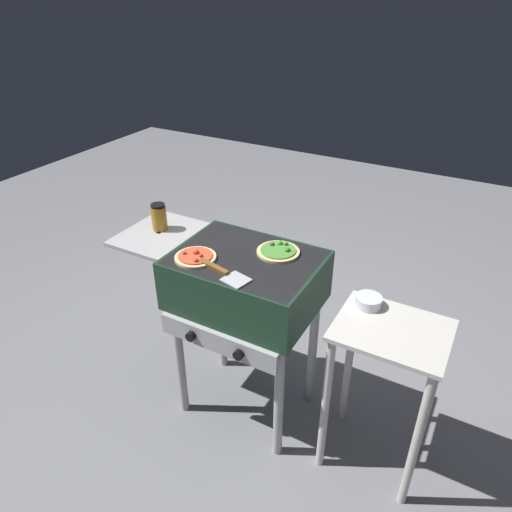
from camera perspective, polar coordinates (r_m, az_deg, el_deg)
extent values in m
plane|color=gray|center=(2.61, -1.01, -17.41)|extent=(8.00, 8.00, 0.00)
cube|color=#193823|center=(2.09, -1.20, -2.96)|extent=(0.64, 0.48, 0.24)
cube|color=black|center=(2.03, -1.23, -0.24)|extent=(0.61, 0.46, 0.01)
cube|color=#B1B1B1|center=(2.28, -11.73, 2.64)|extent=(0.32, 0.41, 0.02)
cube|color=#B1B1B1|center=(2.34, -11.45, 0.24)|extent=(0.02, 0.02, 0.24)
cube|color=#B1B1B1|center=(2.03, -4.76, -10.42)|extent=(0.58, 0.02, 0.10)
cylinder|color=black|center=(2.07, -7.96, -9.68)|extent=(0.04, 0.02, 0.04)
cylinder|color=black|center=(1.96, -2.16, -11.96)|extent=(0.04, 0.02, 0.04)
cylinder|color=#B1B1B1|center=(2.38, -9.23, -12.50)|extent=(0.04, 0.04, 0.66)
cylinder|color=#B1B1B1|center=(2.17, 2.79, -17.38)|extent=(0.04, 0.04, 0.66)
cylinder|color=#B1B1B1|center=(2.61, -4.18, -7.61)|extent=(0.04, 0.04, 0.66)
cylinder|color=#B1B1B1|center=(2.42, 6.90, -11.41)|extent=(0.04, 0.04, 0.66)
cylinder|color=#E0C17F|center=(2.06, 2.72, 0.51)|extent=(0.19, 0.19, 0.01)
cylinder|color=#4C8C38|center=(2.06, 2.73, 0.73)|extent=(0.16, 0.16, 0.01)
sphere|color=#4C832C|center=(2.04, 3.82, 0.71)|extent=(0.02, 0.02, 0.02)
sphere|color=green|center=(2.09, 3.61, 1.49)|extent=(0.02, 0.02, 0.02)
sphere|color=green|center=(2.10, 2.90, 1.57)|extent=(0.03, 0.03, 0.03)
sphere|color=#478F3A|center=(2.05, 3.97, 0.74)|extent=(0.02, 0.02, 0.02)
sphere|color=#577033|center=(2.09, 1.93, 1.47)|extent=(0.02, 0.02, 0.02)
cylinder|color=beige|center=(2.03, -7.39, -0.18)|extent=(0.18, 0.18, 0.01)
cylinder|color=#D14C2D|center=(2.03, -7.41, 0.04)|extent=(0.15, 0.15, 0.01)
sphere|color=#E93A33|center=(1.98, -7.33, -0.54)|extent=(0.02, 0.02, 0.02)
sphere|color=#C24132|center=(2.01, -6.75, 0.05)|extent=(0.02, 0.02, 0.02)
sphere|color=#9D462C|center=(2.04, -8.72, 0.35)|extent=(0.02, 0.02, 0.02)
sphere|color=#D24729|center=(2.04, -7.35, 0.45)|extent=(0.03, 0.03, 0.03)
cylinder|color=#B77A1E|center=(2.28, -11.72, 4.55)|extent=(0.07, 0.07, 0.12)
cylinder|color=black|center=(2.26, -11.90, 6.05)|extent=(0.07, 0.07, 0.01)
cube|color=#B7BABF|center=(1.87, -2.45, -2.93)|extent=(0.12, 0.11, 0.01)
cube|color=brown|center=(1.95, -5.19, -1.36)|extent=(0.16, 0.06, 0.02)
cube|color=beige|center=(1.93, 16.28, -8.71)|extent=(0.44, 0.36, 0.02)
cylinder|color=beige|center=(2.11, 8.44, -17.69)|extent=(0.04, 0.04, 0.75)
cylinder|color=beige|center=(2.07, 18.92, -20.79)|extent=(0.04, 0.04, 0.75)
cylinder|color=beige|center=(2.32, 11.24, -12.68)|extent=(0.04, 0.04, 0.75)
cylinder|color=beige|center=(2.28, 20.59, -15.31)|extent=(0.04, 0.04, 0.75)
cylinder|color=silver|center=(2.00, 13.55, -5.39)|extent=(0.11, 0.11, 0.04)
cylinder|color=maroon|center=(2.01, 13.53, -5.55)|extent=(0.09, 0.09, 0.02)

